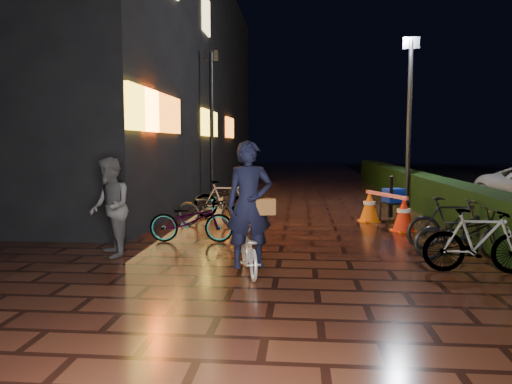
# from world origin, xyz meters

# --- Properties ---
(ground) EXTENTS (80.00, 80.00, 0.00)m
(ground) POSITION_xyz_m (0.00, 0.00, 0.00)
(ground) COLOR #381911
(ground) RESTS_ON ground
(hedge) EXTENTS (0.70, 20.00, 1.00)m
(hedge) POSITION_xyz_m (3.30, 8.00, 0.50)
(hedge) COLOR black
(hedge) RESTS_ON ground
(bystander_person) EXTENTS (0.96, 1.02, 1.67)m
(bystander_person) POSITION_xyz_m (-3.38, -0.61, 0.84)
(bystander_person) COLOR #555457
(bystander_person) RESTS_ON ground
(storefront_block) EXTENTS (12.09, 22.00, 9.00)m
(storefront_block) POSITION_xyz_m (-9.50, 11.50, 4.50)
(storefront_block) COLOR black
(storefront_block) RESTS_ON ground
(lamp_post_hedge) EXTENTS (0.47, 0.14, 4.88)m
(lamp_post_hedge) POSITION_xyz_m (2.86, 6.16, 2.69)
(lamp_post_hedge) COLOR black
(lamp_post_hedge) RESTS_ON ground
(lamp_post_sf) EXTENTS (0.46, 0.13, 4.83)m
(lamp_post_sf) POSITION_xyz_m (-3.09, 7.38, 2.66)
(lamp_post_sf) COLOR black
(lamp_post_sf) RESTS_ON ground
(cyclist) EXTENTS (0.80, 1.42, 1.93)m
(cyclist) POSITION_xyz_m (-0.96, -1.53, 0.72)
(cyclist) COLOR white
(cyclist) RESTS_ON ground
(traffic_barrier) EXTENTS (1.10, 1.86, 0.77)m
(traffic_barrier) POSITION_xyz_m (1.73, 2.97, 0.38)
(traffic_barrier) COLOR red
(traffic_barrier) RESTS_ON ground
(cart_assembly) EXTENTS (0.74, 0.80, 1.14)m
(cart_assembly) POSITION_xyz_m (2.05, 3.80, 0.58)
(cart_assembly) COLOR black
(cart_assembly) RESTS_ON ground
(parked_bikes_storefront) EXTENTS (1.77, 4.29, 0.95)m
(parked_bikes_storefront) POSITION_xyz_m (-2.25, 2.87, 0.44)
(parked_bikes_storefront) COLOR black
(parked_bikes_storefront) RESTS_ON ground
(parked_bikes_hedge) EXTENTS (1.68, 2.15, 0.95)m
(parked_bikes_hedge) POSITION_xyz_m (2.42, -0.31, 0.46)
(parked_bikes_hedge) COLOR black
(parked_bikes_hedge) RESTS_ON ground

